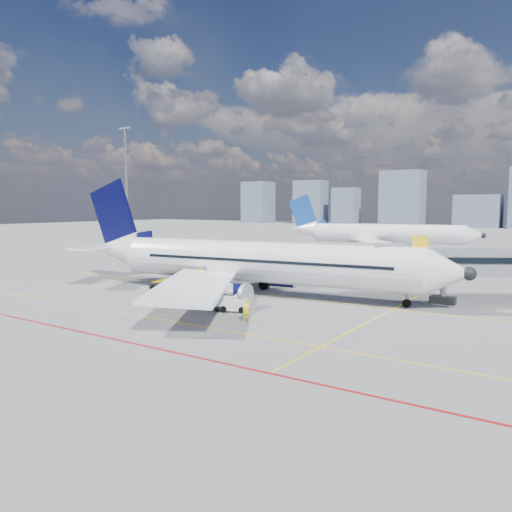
{
  "coord_description": "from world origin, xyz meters",
  "views": [
    {
      "loc": [
        27.72,
        -33.82,
        8.88
      ],
      "look_at": [
        0.76,
        6.48,
        4.0
      ],
      "focal_mm": 35.0,
      "sensor_mm": 36.0,
      "label": 1
    }
  ],
  "objects_px": {
    "main_aircraft": "(245,262)",
    "cargo_dolly": "(211,294)",
    "ramp_worker": "(247,310)",
    "baggage_tug": "(233,303)",
    "belt_loader": "(173,284)",
    "second_aircraft": "(379,234)"
  },
  "relations": [
    {
      "from": "baggage_tug",
      "to": "belt_loader",
      "type": "distance_m",
      "value": 12.42
    },
    {
      "from": "cargo_dolly",
      "to": "belt_loader",
      "type": "relative_size",
      "value": 0.65
    },
    {
      "from": "second_aircraft",
      "to": "belt_loader",
      "type": "distance_m",
      "value": 60.28
    },
    {
      "from": "belt_loader",
      "to": "cargo_dolly",
      "type": "bearing_deg",
      "value": -42.25
    },
    {
      "from": "second_aircraft",
      "to": "belt_loader",
      "type": "height_order",
      "value": "second_aircraft"
    },
    {
      "from": "main_aircraft",
      "to": "second_aircraft",
      "type": "bearing_deg",
      "value": 90.16
    },
    {
      "from": "main_aircraft",
      "to": "ramp_worker",
      "type": "bearing_deg",
      "value": -61.24
    },
    {
      "from": "main_aircraft",
      "to": "baggage_tug",
      "type": "xyz_separation_m",
      "value": [
        4.28,
        -7.95,
        -2.49
      ]
    },
    {
      "from": "belt_loader",
      "to": "ramp_worker",
      "type": "relative_size",
      "value": 3.68
    },
    {
      "from": "main_aircraft",
      "to": "cargo_dolly",
      "type": "height_order",
      "value": "main_aircraft"
    },
    {
      "from": "main_aircraft",
      "to": "ramp_worker",
      "type": "xyz_separation_m",
      "value": [
        7.28,
        -10.26,
        -2.33
      ]
    },
    {
      "from": "second_aircraft",
      "to": "baggage_tug",
      "type": "height_order",
      "value": "second_aircraft"
    },
    {
      "from": "cargo_dolly",
      "to": "ramp_worker",
      "type": "distance_m",
      "value": 6.0
    },
    {
      "from": "second_aircraft",
      "to": "belt_loader",
      "type": "bearing_deg",
      "value": -100.88
    },
    {
      "from": "ramp_worker",
      "to": "cargo_dolly",
      "type": "bearing_deg",
      "value": 105.39
    },
    {
      "from": "main_aircraft",
      "to": "baggage_tug",
      "type": "height_order",
      "value": "main_aircraft"
    },
    {
      "from": "baggage_tug",
      "to": "cargo_dolly",
      "type": "xyz_separation_m",
      "value": [
        -2.49,
        0.09,
        0.5
      ]
    },
    {
      "from": "belt_loader",
      "to": "ramp_worker",
      "type": "bearing_deg",
      "value": -40.55
    },
    {
      "from": "main_aircraft",
      "to": "belt_loader",
      "type": "xyz_separation_m",
      "value": [
        -7.14,
        -3.09,
        -2.54
      ]
    },
    {
      "from": "main_aircraft",
      "to": "cargo_dolly",
      "type": "xyz_separation_m",
      "value": [
        1.79,
        -7.87,
        -1.99
      ]
    },
    {
      "from": "main_aircraft",
      "to": "cargo_dolly",
      "type": "bearing_deg",
      "value": -83.79
    },
    {
      "from": "baggage_tug",
      "to": "belt_loader",
      "type": "height_order",
      "value": "belt_loader"
    }
  ]
}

